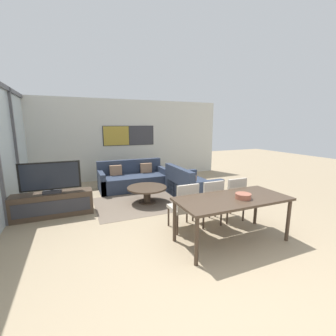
# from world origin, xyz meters

# --- Properties ---
(ground_plane) EXTENTS (24.00, 24.00, 0.00)m
(ground_plane) POSITION_xyz_m (0.00, 0.00, 0.00)
(ground_plane) COLOR #9E896B
(wall_back) EXTENTS (7.24, 0.09, 2.80)m
(wall_back) POSITION_xyz_m (0.00, 6.03, 1.41)
(wall_back) COLOR silver
(wall_back) RESTS_ON ground_plane
(area_rug) EXTENTS (2.51, 1.74, 0.01)m
(area_rug) POSITION_xyz_m (-0.16, 3.19, 0.00)
(area_rug) COLOR #706051
(area_rug) RESTS_ON ground_plane
(tv_console) EXTENTS (1.58, 0.42, 0.52)m
(tv_console) POSITION_xyz_m (-2.27, 3.15, 0.26)
(tv_console) COLOR #423326
(tv_console) RESTS_ON ground_plane
(television) EXTENTS (1.17, 0.20, 0.66)m
(television) POSITION_xyz_m (-2.27, 3.15, 0.85)
(television) COLOR #2D2D33
(television) RESTS_ON tv_console
(sofa_main) EXTENTS (2.03, 0.98, 0.84)m
(sofa_main) POSITION_xyz_m (-0.16, 4.65, 0.27)
(sofa_main) COLOR #2D384C
(sofa_main) RESTS_ON ground_plane
(sofa_side) EXTENTS (0.98, 1.48, 0.84)m
(sofa_side) POSITION_xyz_m (1.02, 3.15, 0.27)
(sofa_side) COLOR #2D384C
(sofa_side) RESTS_ON ground_plane
(coffee_table) EXTENTS (0.98, 0.98, 0.40)m
(coffee_table) POSITION_xyz_m (-0.16, 3.19, 0.30)
(coffee_table) COLOR #423326
(coffee_table) RESTS_ON ground_plane
(dining_table) EXTENTS (1.88, 0.85, 0.76)m
(dining_table) POSITION_xyz_m (0.56, 0.82, 0.69)
(dining_table) COLOR #423326
(dining_table) RESTS_ON ground_plane
(dining_chair_left) EXTENTS (0.46, 0.46, 0.90)m
(dining_chair_left) POSITION_xyz_m (0.01, 1.47, 0.50)
(dining_chair_left) COLOR #B2A899
(dining_chair_left) RESTS_ON ground_plane
(dining_chair_centre) EXTENTS (0.46, 0.46, 0.90)m
(dining_chair_centre) POSITION_xyz_m (0.56, 1.49, 0.50)
(dining_chair_centre) COLOR #B2A899
(dining_chair_centre) RESTS_ON ground_plane
(dining_chair_right) EXTENTS (0.46, 0.46, 0.90)m
(dining_chair_right) POSITION_xyz_m (1.10, 1.49, 0.50)
(dining_chair_right) COLOR #B2A899
(dining_chair_right) RESTS_ON ground_plane
(fruit_bowl) EXTENTS (0.25, 0.25, 0.08)m
(fruit_bowl) POSITION_xyz_m (0.68, 0.73, 0.81)
(fruit_bowl) COLOR #995642
(fruit_bowl) RESTS_ON dining_table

